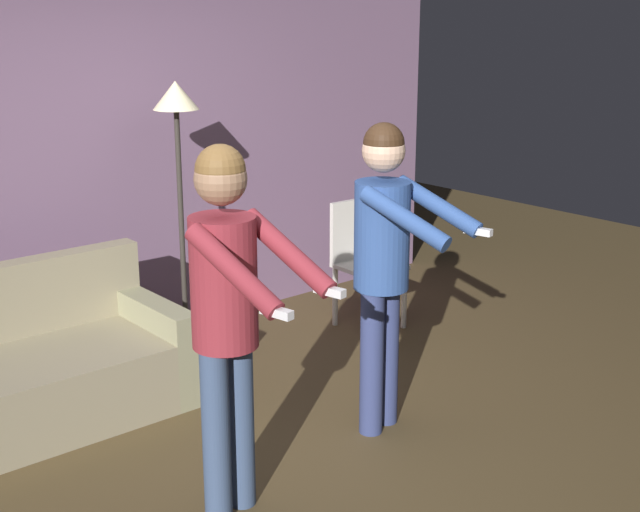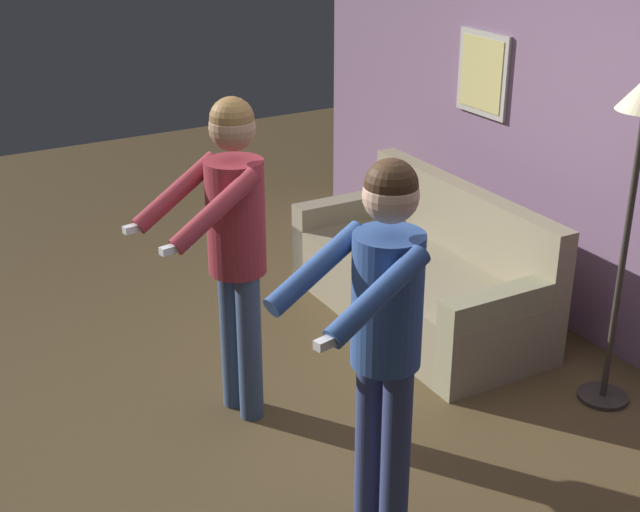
# 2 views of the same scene
# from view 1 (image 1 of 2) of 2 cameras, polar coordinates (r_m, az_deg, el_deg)

# --- Properties ---
(ground_plane) EXTENTS (12.00, 12.00, 0.00)m
(ground_plane) POSITION_cam_1_polar(r_m,az_deg,el_deg) (4.82, -2.66, -12.96)
(ground_plane) COLOR brown
(back_wall_assembly) EXTENTS (6.40, 0.09, 2.60)m
(back_wall_assembly) POSITION_cam_1_polar(r_m,az_deg,el_deg) (6.04, -15.23, 5.67)
(back_wall_assembly) COLOR slate
(back_wall_assembly) RESTS_ON ground_plane
(couch) EXTENTS (1.92, 0.89, 0.87)m
(couch) POSITION_cam_1_polar(r_m,az_deg,el_deg) (5.33, -19.01, -7.58)
(couch) COLOR gray
(couch) RESTS_ON ground_plane
(torchiere_lamp) EXTENTS (0.30, 0.30, 1.84)m
(torchiere_lamp) POSITION_cam_1_polar(r_m,az_deg,el_deg) (5.84, -9.11, 7.56)
(torchiere_lamp) COLOR #332D28
(torchiere_lamp) RESTS_ON ground_plane
(person_standing_left) EXTENTS (0.51, 0.71, 1.76)m
(person_standing_left) POSITION_cam_1_polar(r_m,az_deg,el_deg) (3.96, -5.95, -2.72)
(person_standing_left) COLOR #3A4D6F
(person_standing_left) RESTS_ON ground_plane
(person_standing_right) EXTENTS (0.53, 0.68, 1.73)m
(person_standing_right) POSITION_cam_1_polar(r_m,az_deg,el_deg) (4.78, 4.16, 0.44)
(person_standing_right) COLOR navy
(person_standing_right) RESTS_ON ground_plane
(dining_chair_distant) EXTENTS (0.44, 0.44, 0.93)m
(dining_chair_distant) POSITION_cam_1_polar(r_m,az_deg,el_deg) (6.54, 2.73, 0.04)
(dining_chair_distant) COLOR silver
(dining_chair_distant) RESTS_ON ground_plane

